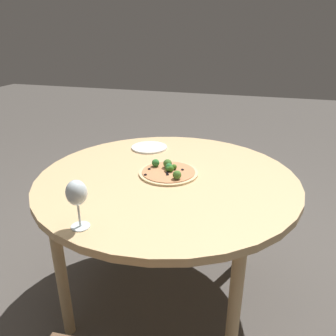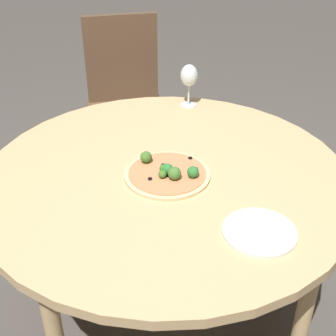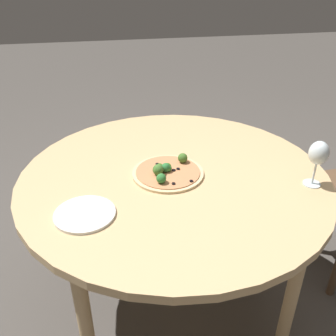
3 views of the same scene
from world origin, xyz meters
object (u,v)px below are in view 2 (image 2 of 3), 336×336
(chair, at_px, (126,102))
(pizza, at_px, (168,173))
(plate_near, at_px, (259,232))
(wine_glass, at_px, (189,77))

(chair, xyz_separation_m, pizza, (1.02, 0.07, 0.20))
(pizza, bearing_deg, chair, -176.08)
(chair, relative_size, plate_near, 4.54)
(wine_glass, height_order, plate_near, wine_glass)
(wine_glass, bearing_deg, pizza, -17.50)
(chair, height_order, plate_near, chair)
(chair, xyz_separation_m, plate_near, (1.34, 0.27, 0.20))
(pizza, xyz_separation_m, wine_glass, (-0.52, 0.16, 0.12))
(wine_glass, xyz_separation_m, plate_near, (0.84, 0.04, -0.12))
(chair, height_order, pizza, chair)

